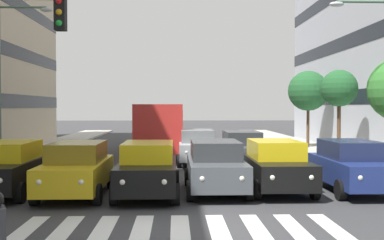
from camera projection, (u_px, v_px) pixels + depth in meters
name	position (u px, v px, depth m)	size (l,w,h in m)	color
ground_plane	(180.00, 229.00, 11.26)	(180.00, 180.00, 0.00)	#38383A
crosswalk_markings	(180.00, 229.00, 11.26)	(7.65, 2.80, 0.01)	silver
car_0	(352.00, 165.00, 16.22)	(2.02, 4.44, 1.72)	navy
car_1	(276.00, 165.00, 16.26)	(2.02, 4.44, 1.72)	black
car_2	(216.00, 166.00, 16.05)	(2.02, 4.44, 1.72)	#474C51
car_3	(148.00, 169.00, 15.41)	(2.02, 4.44, 1.72)	black
car_4	(77.00, 169.00, 15.40)	(2.02, 4.44, 1.72)	gold
car_5	(7.00, 167.00, 15.68)	(2.02, 4.44, 1.72)	black
car_row2_0	(197.00, 146.00, 24.02)	(2.02, 4.44, 1.72)	#B2B7BC
car_row2_1	(242.00, 149.00, 22.37)	(2.02, 4.44, 1.72)	#474C51
bus_behind_traffic	(161.00, 124.00, 29.00)	(2.78, 10.50, 3.00)	red
street_lamp_left	(380.00, 69.00, 18.22)	(2.42, 0.28, 6.85)	#4C6B56
street_lamp_right	(7.00, 69.00, 21.60)	(2.51, 0.28, 7.35)	#4C6B56
street_tree_2	(339.00, 89.00, 25.89)	(1.99, 1.99, 4.72)	#513823
street_tree_3	(308.00, 91.00, 32.51)	(2.72, 2.72, 5.17)	#513823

